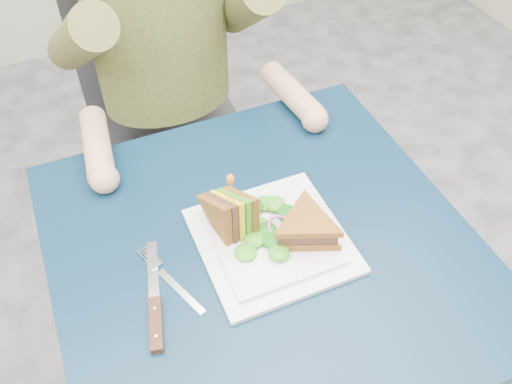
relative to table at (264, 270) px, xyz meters
name	(u,v)px	position (x,y,z in m)	size (l,w,h in m)	color
table	(264,270)	(0.00, 0.00, 0.00)	(0.75, 0.75, 0.73)	black
chair	(162,98)	(0.00, 0.74, -0.11)	(0.42, 0.40, 0.93)	#47474C
plate	(272,239)	(0.02, 0.00, 0.09)	(0.26, 0.26, 0.02)	white
sandwich_flat	(307,227)	(0.07, -0.02, 0.12)	(0.18, 0.18, 0.05)	brown
sandwich_upright	(232,215)	(-0.04, 0.05, 0.13)	(0.09, 0.15, 0.15)	brown
fork	(171,281)	(-0.18, -0.01, 0.08)	(0.07, 0.17, 0.01)	silver
knife	(155,314)	(-0.22, -0.06, 0.09)	(0.07, 0.22, 0.02)	silver
toothpick	(231,191)	(-0.04, 0.05, 0.20)	(0.00, 0.00, 0.06)	tan
toothpick_frill	(230,179)	(-0.04, 0.05, 0.23)	(0.01, 0.01, 0.02)	orange
lettuce_spill	(272,227)	(0.02, 0.01, 0.11)	(0.15, 0.13, 0.02)	#337A14
onion_ring	(279,226)	(0.03, 0.01, 0.11)	(0.04, 0.04, 0.01)	#9E4C7A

